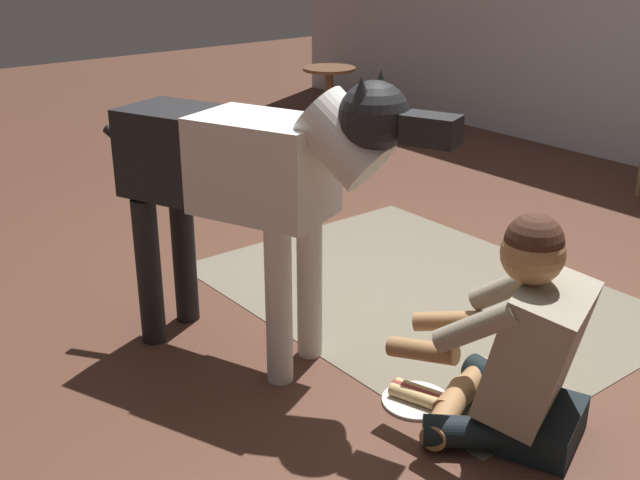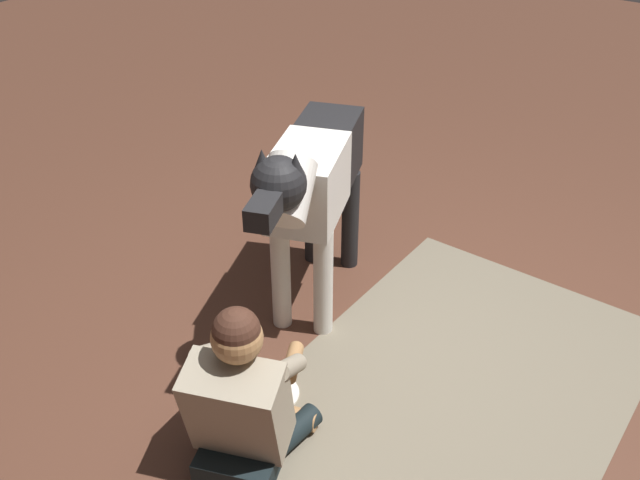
# 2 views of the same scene
# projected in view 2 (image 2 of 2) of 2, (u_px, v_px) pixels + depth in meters

# --- Properties ---
(ground_plane) EXTENTS (15.76, 15.76, 0.00)m
(ground_plane) POSITION_uv_depth(u_px,v_px,m) (391.00, 364.00, 3.57)
(ground_plane) COLOR #513022
(area_rug) EXTENTS (2.06, 1.52, 0.01)m
(area_rug) POSITION_uv_depth(u_px,v_px,m) (461.00, 378.00, 3.48)
(area_rug) COLOR #6D6452
(area_rug) RESTS_ON ground
(person_sitting_on_floor) EXTENTS (0.73, 0.61, 0.81)m
(person_sitting_on_floor) POSITION_uv_depth(u_px,v_px,m) (243.00, 400.00, 2.91)
(person_sitting_on_floor) COLOR black
(person_sitting_on_floor) RESTS_ON ground
(large_dog) EXTENTS (1.46, 0.70, 1.21)m
(large_dog) POSITION_uv_depth(u_px,v_px,m) (311.00, 184.00, 3.54)
(large_dog) COLOR silver
(large_dog) RESTS_ON ground
(hot_dog_on_plate) EXTENTS (0.26, 0.26, 0.06)m
(hot_dog_on_plate) POSITION_uv_depth(u_px,v_px,m) (273.00, 391.00, 3.38)
(hot_dog_on_plate) COLOR silver
(hot_dog_on_plate) RESTS_ON ground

